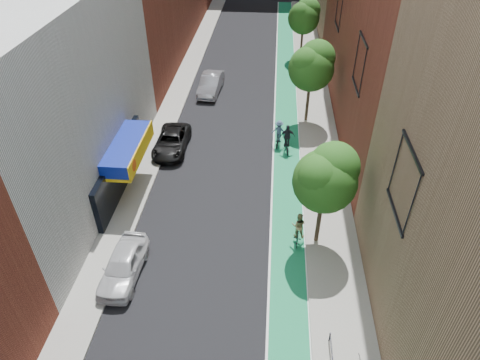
% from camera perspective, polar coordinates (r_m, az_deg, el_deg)
% --- Properties ---
extents(bike_lane, '(2.00, 68.00, 0.01)m').
position_cam_1_polar(bike_lane, '(38.08, 6.18, 9.40)').
color(bike_lane, '#157B50').
rests_on(bike_lane, ground).
extents(sidewalk_left, '(2.00, 68.00, 0.15)m').
position_cam_1_polar(sidewalk_left, '(38.99, -8.88, 9.98)').
color(sidewalk_left, gray).
rests_on(sidewalk_left, ground).
extents(sidewalk_right, '(3.00, 68.00, 0.15)m').
position_cam_1_polar(sidewalk_right, '(38.22, 9.98, 9.26)').
color(sidewalk_right, gray).
rests_on(sidewalk_right, ground).
extents(building_left_white, '(8.00, 20.00, 12.00)m').
position_cam_1_polar(building_left_white, '(28.17, -25.26, 9.10)').
color(building_left_white, silver).
rests_on(building_left_white, ground).
extents(tree_near, '(3.40, 3.36, 6.42)m').
position_cam_1_polar(tree_near, '(22.20, 11.44, 0.43)').
color(tree_near, '#332619').
rests_on(tree_near, ground).
extents(tree_mid, '(3.55, 3.53, 6.74)m').
position_cam_1_polar(tree_mid, '(34.33, 9.59, 14.89)').
color(tree_mid, '#332619').
rests_on(tree_mid, ground).
extents(tree_far, '(3.30, 3.25, 6.21)m').
position_cam_1_polar(tree_far, '(47.67, 8.58, 20.87)').
color(tree_far, '#332619').
rests_on(tree_far, ground).
extents(parked_car_white, '(1.92, 4.47, 1.50)m').
position_cam_1_polar(parked_car_white, '(23.42, -15.31, -10.88)').
color(parked_car_white, silver).
rests_on(parked_car_white, ground).
extents(parked_car_black, '(2.30, 4.96, 1.38)m').
position_cam_1_polar(parked_car_black, '(32.38, -9.10, 5.10)').
color(parked_car_black, black).
rests_on(parked_car_black, ground).
extents(parked_car_silver, '(2.07, 5.06, 1.63)m').
position_cam_1_polar(parked_car_silver, '(40.61, -3.92, 12.66)').
color(parked_car_silver, '#9C9DA5').
rests_on(parked_car_silver, ground).
extents(cyclist_lane_near, '(0.85, 1.61, 1.99)m').
position_cam_1_polar(cyclist_lane_near, '(24.50, 7.75, -6.60)').
color(cyclist_lane_near, black).
rests_on(cyclist_lane_near, ground).
extents(cyclist_lane_mid, '(1.09, 1.85, 2.15)m').
position_cam_1_polar(cyclist_lane_mid, '(31.93, 6.30, 5.12)').
color(cyclist_lane_mid, black).
rests_on(cyclist_lane_mid, ground).
extents(cyclist_lane_far, '(1.17, 1.91, 2.04)m').
position_cam_1_polar(cyclist_lane_far, '(32.56, 5.19, 6.05)').
color(cyclist_lane_far, black).
rests_on(cyclist_lane_far, ground).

